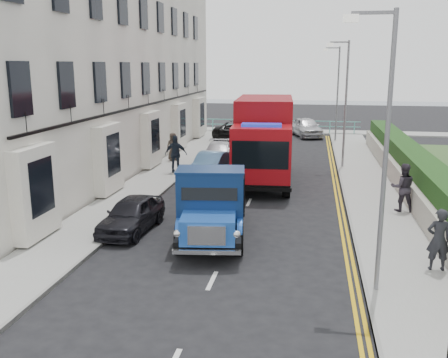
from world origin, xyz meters
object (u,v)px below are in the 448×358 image
parked_car_front (132,214)px  bedford_lorry (211,210)px  red_lorry (264,138)px  lamp_far (336,88)px  pedestrian_east_near (439,239)px  lamp_near (382,139)px  lamp_mid (344,97)px

parked_car_front → bedford_lorry: bearing=-11.2°
bedford_lorry → parked_car_front: bedford_lorry is taller
bedford_lorry → red_lorry: 9.51m
lamp_far → pedestrian_east_near: 24.68m
lamp_near → bedford_lorry: bearing=149.6°
red_lorry → pedestrian_east_near: red_lorry is taller
pedestrian_east_near → lamp_far: bearing=-88.1°
lamp_near → pedestrian_east_near: lamp_near is taller
lamp_near → red_lorry: (-3.99, 12.21, -1.81)m
lamp_far → pedestrian_east_near: size_ratio=3.94×
bedford_lorry → lamp_near: bearing=-38.2°
lamp_near → parked_car_front: (-7.78, 3.58, -3.39)m
lamp_near → lamp_far: 26.00m
pedestrian_east_near → bedford_lorry: bearing=-13.0°
lamp_near → bedford_lorry: size_ratio=1.27×
pedestrian_east_near → lamp_mid: bearing=-85.0°
parked_car_front → pedestrian_east_near: (9.70, -2.01, 0.40)m
lamp_near → lamp_mid: size_ratio=1.00×
lamp_mid → bedford_lorry: bearing=-109.8°
lamp_near → lamp_far: (0.00, 26.00, 0.00)m
lamp_near → parked_car_front: bearing=155.3°
lamp_far → pedestrian_east_near: lamp_far is taller
bedford_lorry → red_lorry: size_ratio=0.69×
lamp_mid → lamp_far: bearing=90.0°
parked_car_front → lamp_near: bearing=-21.2°
lamp_far → bedford_lorry: 23.86m
bedford_lorry → lamp_mid: bearing=62.3°
bedford_lorry → parked_car_front: (-3.01, 0.79, -0.55)m
lamp_near → parked_car_front: size_ratio=1.95×
bedford_lorry → lamp_far: bearing=70.5°
lamp_mid → red_lorry: bearing=-136.5°
lamp_far → red_lorry: lamp_far is taller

